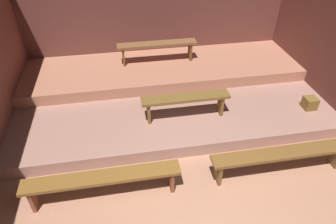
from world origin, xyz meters
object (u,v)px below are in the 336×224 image
wooden_crate_lower (310,103)px  bench_lower_center (186,101)px  bench_floor_right (281,155)px  bench_middle_center (157,47)px  bench_floor_left (103,180)px

wooden_crate_lower → bench_lower_center: bearing=176.4°
bench_lower_center → wooden_crate_lower: 2.43m
bench_floor_right → wooden_crate_lower: wooden_crate_lower is taller
bench_middle_center → bench_floor_left: bearing=-111.4°
bench_floor_left → bench_lower_center: bench_lower_center is taller
bench_lower_center → bench_middle_center: bench_middle_center is taller
bench_floor_left → bench_lower_center: bearing=42.7°
bench_floor_right → bench_lower_center: 1.84m
bench_floor_left → bench_floor_right: (2.69, 0.00, 0.00)m
bench_floor_right → bench_floor_left: bearing=180.0°
bench_floor_right → wooden_crate_lower: 1.73m
wooden_crate_lower → bench_floor_left: bearing=-162.5°
bench_lower_center → bench_floor_right: bearing=-49.1°
bench_floor_left → bench_lower_center: (1.49, 1.38, 0.22)m
bench_floor_right → bench_lower_center: size_ratio=1.39×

